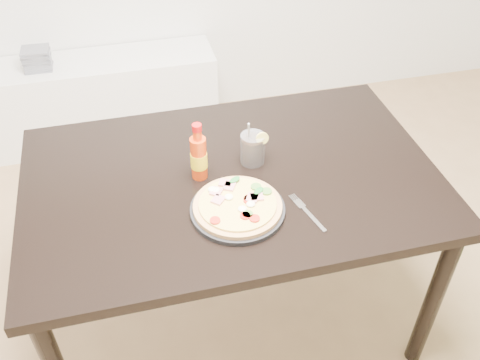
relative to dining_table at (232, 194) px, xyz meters
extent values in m
cube|color=black|center=(0.00, 0.00, 0.06)|extent=(1.40, 0.90, 0.04)
cylinder|color=black|center=(0.64, -0.39, -0.31)|extent=(0.06, 0.06, 0.71)
cylinder|color=black|center=(-0.64, 0.39, -0.31)|extent=(0.06, 0.06, 0.71)
cylinder|color=black|center=(0.64, 0.39, -0.31)|extent=(0.06, 0.06, 0.71)
cylinder|color=black|center=(-0.02, -0.18, 0.09)|extent=(0.30, 0.30, 0.02)
cylinder|color=tan|center=(-0.02, -0.18, 0.11)|extent=(0.28, 0.28, 0.01)
cylinder|color=#EEDD67|center=(-0.02, -0.18, 0.12)|extent=(0.24, 0.24, 0.01)
cube|color=#D18385|center=(0.03, -0.17, 0.12)|extent=(0.05, 0.05, 0.01)
cube|color=#D18385|center=(-0.04, -0.08, 0.12)|extent=(0.05, 0.05, 0.01)
cube|color=#D18385|center=(0.04, -0.17, 0.12)|extent=(0.04, 0.04, 0.01)
cube|color=#D18385|center=(-0.03, -0.10, 0.12)|extent=(0.05, 0.05, 0.01)
cube|color=#D18385|center=(-0.08, -0.15, 0.12)|extent=(0.05, 0.05, 0.01)
cube|color=#D18385|center=(-0.07, -0.11, 0.12)|extent=(0.05, 0.05, 0.01)
cylinder|color=red|center=(-0.01, -0.24, 0.12)|extent=(0.03, 0.03, 0.01)
cylinder|color=red|center=(0.02, -0.17, 0.12)|extent=(0.03, 0.03, 0.01)
cylinder|color=red|center=(0.01, -0.26, 0.12)|extent=(0.03, 0.03, 0.01)
cylinder|color=red|center=(-0.11, -0.24, 0.12)|extent=(0.03, 0.03, 0.01)
cylinder|color=red|center=(0.02, -0.17, 0.12)|extent=(0.03, 0.03, 0.01)
cylinder|color=red|center=(0.01, -0.17, 0.12)|extent=(0.03, 0.03, 0.01)
cylinder|color=#477D29|center=(0.08, -0.15, 0.12)|extent=(0.03, 0.03, 0.01)
cylinder|color=#477D29|center=(0.03, -0.17, 0.12)|extent=(0.03, 0.03, 0.01)
cylinder|color=#477D29|center=(0.00, -0.24, 0.12)|extent=(0.03, 0.03, 0.01)
cylinder|color=#477D29|center=(0.05, -0.12, 0.12)|extent=(0.03, 0.03, 0.01)
ellipsoid|color=white|center=(0.02, -0.19, 0.12)|extent=(0.03, 0.03, 0.01)
ellipsoid|color=white|center=(-0.01, -0.21, 0.12)|extent=(0.03, 0.03, 0.01)
ellipsoid|color=white|center=(-0.09, -0.10, 0.12)|extent=(0.03, 0.03, 0.01)
ellipsoid|color=white|center=(-0.04, -0.15, 0.12)|extent=(0.03, 0.03, 0.01)
ellipsoid|color=white|center=(-0.08, -0.11, 0.12)|extent=(0.03, 0.03, 0.01)
ellipsoid|color=#1B7425|center=(-0.01, -0.08, 0.13)|extent=(0.05, 0.04, 0.00)
ellipsoid|color=#1B7425|center=(0.05, -0.15, 0.13)|extent=(0.05, 0.04, 0.00)
cylinder|color=red|center=(-0.10, 0.02, 0.16)|extent=(0.05, 0.05, 0.16)
cylinder|color=yellow|center=(-0.10, 0.02, 0.15)|extent=(0.06, 0.06, 0.06)
cylinder|color=red|center=(-0.10, 0.02, 0.26)|extent=(0.03, 0.03, 0.03)
cylinder|color=red|center=(-0.10, 0.02, 0.28)|extent=(0.03, 0.03, 0.02)
cylinder|color=black|center=(0.09, 0.06, 0.13)|extent=(0.08, 0.08, 0.10)
cylinder|color=silver|center=(0.09, 0.06, 0.14)|extent=(0.08, 0.08, 0.11)
cylinder|color=#F2E059|center=(0.12, 0.04, 0.19)|extent=(0.04, 0.01, 0.04)
cylinder|color=#B2B2B7|center=(0.08, 0.07, 0.17)|extent=(0.03, 0.06, 0.17)
cube|color=silver|center=(0.20, -0.27, 0.09)|extent=(0.04, 0.12, 0.00)
cube|color=silver|center=(0.18, -0.19, 0.09)|extent=(0.03, 0.04, 0.00)
cube|color=silver|center=(0.16, -0.16, 0.09)|extent=(0.01, 0.03, 0.00)
cube|color=silver|center=(0.17, -0.16, 0.09)|extent=(0.01, 0.03, 0.00)
cube|color=silver|center=(0.17, -0.16, 0.09)|extent=(0.01, 0.03, 0.00)
cube|color=silver|center=(0.18, -0.16, 0.09)|extent=(0.01, 0.03, 0.00)
cube|color=white|center=(-0.48, 1.44, -0.42)|extent=(1.40, 0.34, 0.50)
cube|color=slate|center=(-0.73, 1.42, -0.16)|extent=(0.14, 0.12, 0.01)
cube|color=slate|center=(-0.73, 1.42, -0.15)|extent=(0.14, 0.12, 0.01)
cube|color=slate|center=(-0.73, 1.42, -0.14)|extent=(0.14, 0.12, 0.01)
cube|color=slate|center=(-0.73, 1.42, -0.13)|extent=(0.14, 0.12, 0.01)
cube|color=slate|center=(-0.73, 1.42, -0.12)|extent=(0.14, 0.12, 0.01)
cube|color=slate|center=(-0.73, 1.42, -0.11)|extent=(0.14, 0.12, 0.01)
cube|color=slate|center=(-0.73, 1.42, -0.10)|extent=(0.14, 0.12, 0.01)
cube|color=slate|center=(-0.73, 1.42, -0.09)|extent=(0.14, 0.12, 0.01)
cube|color=slate|center=(-0.73, 1.42, -0.08)|extent=(0.14, 0.12, 0.01)
cube|color=slate|center=(-0.73, 1.42, -0.07)|extent=(0.14, 0.12, 0.01)
cube|color=slate|center=(-0.73, 1.42, -0.06)|extent=(0.14, 0.12, 0.01)
camera|label=1|loc=(-0.31, -1.35, 1.25)|focal=40.00mm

